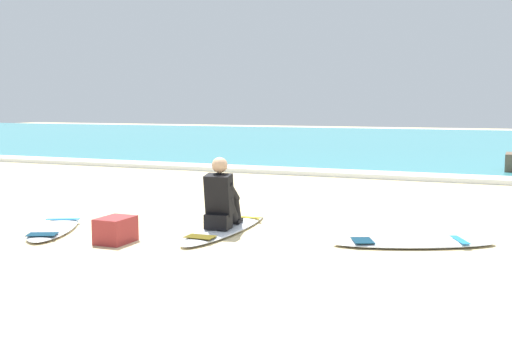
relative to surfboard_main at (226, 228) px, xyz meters
name	(u,v)px	position (x,y,z in m)	size (l,w,h in m)	color
ground_plane	(230,225)	(-0.13, 0.39, -0.04)	(80.00, 80.00, 0.00)	beige
sea	(424,142)	(-0.13, 20.73, 0.01)	(80.00, 28.00, 0.10)	teal
breaking_foam	(347,173)	(-0.13, 7.03, 0.02)	(80.00, 0.90, 0.11)	white
surfboard_main	(226,228)	(0.00, 0.00, 0.00)	(0.56, 2.44, 0.08)	silver
surfer_seated	(221,200)	(-0.01, -0.13, 0.40)	(0.42, 0.73, 0.95)	black
surfboard_spare_near	(54,228)	(-2.15, -0.94, 0.00)	(1.23, 1.78, 0.08)	silver
surfboard_spare_far	(414,243)	(2.51, 0.06, 0.00)	(2.03, 1.29, 0.08)	silver
beach_bag	(116,230)	(-0.95, -1.20, 0.12)	(0.36, 0.48, 0.32)	maroon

